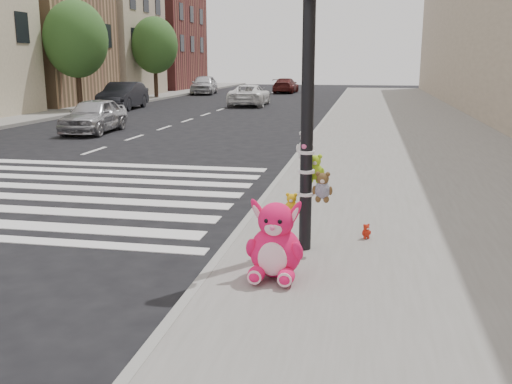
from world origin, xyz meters
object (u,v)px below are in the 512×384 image
(signal_pole, at_px, (309,122))
(car_silver_far, at_px, (94,116))
(car_dark_far, at_px, (123,96))
(pink_bunny, at_px, (275,246))
(car_white_near, at_px, (250,95))
(red_teddy, at_px, (366,231))

(signal_pole, bearing_deg, car_silver_far, 126.59)
(car_silver_far, xyz_separation_m, car_dark_far, (-3.30, 10.11, 0.10))
(pink_bunny, bearing_deg, car_silver_far, 125.19)
(signal_pole, distance_m, car_dark_far, 25.63)
(car_dark_far, distance_m, car_white_near, 7.35)
(pink_bunny, relative_size, red_teddy, 4.35)
(pink_bunny, bearing_deg, car_dark_far, 119.05)
(pink_bunny, xyz_separation_m, red_teddy, (1.03, 1.69, -0.27))
(pink_bunny, bearing_deg, car_white_near, 103.81)
(red_teddy, height_order, car_dark_far, car_dark_far)
(signal_pole, distance_m, car_white_near, 26.91)
(red_teddy, bearing_deg, car_white_near, 71.58)
(signal_pole, relative_size, car_white_near, 0.89)
(red_teddy, distance_m, car_white_near, 26.50)
(car_white_near, bearing_deg, red_teddy, 102.37)
(pink_bunny, height_order, red_teddy, pink_bunny)
(red_teddy, height_order, car_silver_far, car_silver_far)
(signal_pole, height_order, car_white_near, signal_pole)
(signal_pole, relative_size, pink_bunny, 4.27)
(pink_bunny, distance_m, car_white_near, 27.91)
(pink_bunny, distance_m, red_teddy, 2.00)
(car_dark_far, height_order, car_white_near, car_dark_far)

